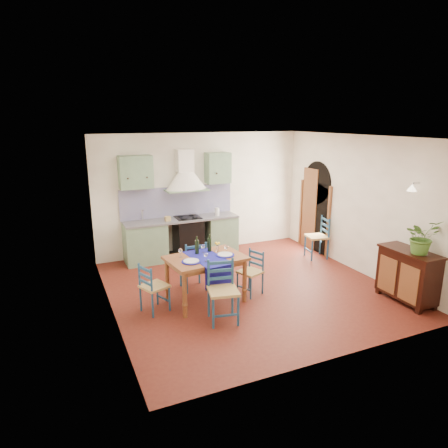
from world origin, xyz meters
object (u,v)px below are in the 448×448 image
(potted_plant, at_px, (422,237))
(chair_near, at_px, (223,291))
(dining_table, at_px, (206,262))
(sideboard, at_px, (408,274))

(potted_plant, bearing_deg, chair_near, 165.38)
(dining_table, xyz_separation_m, potted_plant, (3.20, -1.57, 0.50))
(dining_table, distance_m, sideboard, 3.49)
(chair_near, bearing_deg, dining_table, 89.41)
(dining_table, relative_size, sideboard, 1.32)
(chair_near, relative_size, sideboard, 0.93)
(dining_table, height_order, sideboard, dining_table)
(sideboard, bearing_deg, chair_near, 168.39)
(chair_near, distance_m, sideboard, 3.27)
(dining_table, bearing_deg, sideboard, -23.58)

